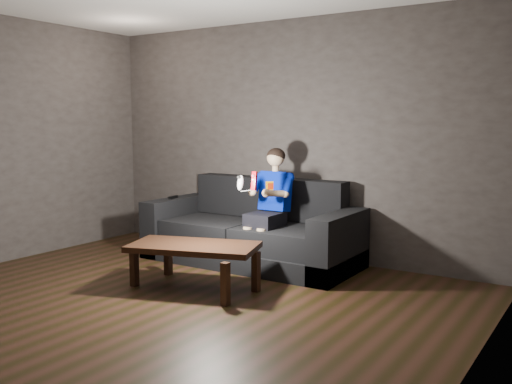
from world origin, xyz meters
The scene contains 9 objects.
floor centered at (0.00, 0.00, 0.00)m, with size 5.00×5.00×0.00m, color black.
back_wall centered at (0.00, 2.50, 1.35)m, with size 5.00×0.04×2.70m, color #352F2E.
right_wall centered at (2.50, 0.00, 1.35)m, with size 0.04×5.00×2.70m, color #352F2E.
sofa centered at (-0.17, 1.97, 0.30)m, with size 2.37×1.02×0.91m.
child centered at (0.10, 1.90, 0.76)m, with size 0.47×0.58×1.16m.
wii_remote_red centered at (0.19, 1.45, 0.97)m, with size 0.05×0.07×0.19m.
nunchuk_white centered at (0.02, 1.46, 0.94)m, with size 0.07×0.10×0.17m.
wii_remote_black centered at (-1.23, 1.88, 0.66)m, with size 0.07×0.17×0.03m.
coffee_table centered at (-0.07, 0.82, 0.37)m, with size 1.30×0.92×0.43m.
Camera 1 is at (3.23, -3.22, 1.56)m, focal length 40.00 mm.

